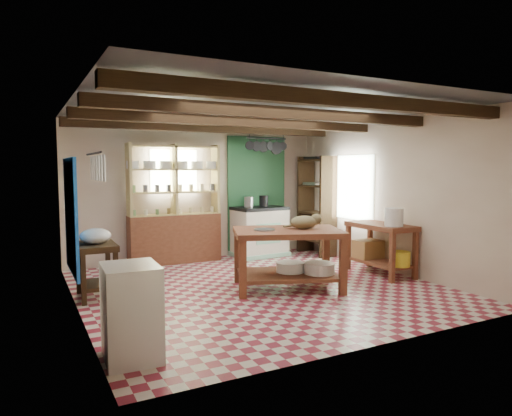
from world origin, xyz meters
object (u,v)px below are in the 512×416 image
prep_table (97,270)px  white_cabinet (131,312)px  work_table (288,259)px  right_counter (380,249)px  stove (260,231)px  cat (304,222)px

prep_table → white_cabinet: bearing=-90.0°
work_table → right_counter: 1.83m
stove → prep_table: bearing=-159.1°
work_table → cat: (0.25, -0.04, 0.53)m
white_cabinet → right_counter: (4.40, 1.51, -0.02)m
work_table → right_counter: size_ratio=1.30×
stove → white_cabinet: 5.10m
stove → cat: size_ratio=2.36×
stove → right_counter: stove is taller
stove → right_counter: (1.03, -2.32, -0.07)m
stove → right_counter: 2.54m
work_table → white_cabinet: 2.96m
work_table → prep_table: (-2.55, 0.80, -0.06)m
right_counter → cat: cat is taller
stove → prep_table: size_ratio=1.36×
work_table → right_counter: bearing=22.3°
work_table → prep_table: work_table is taller
right_counter → prep_table: bearing=171.1°
prep_table → right_counter: (4.38, -0.75, 0.05)m
prep_table → cat: size_ratio=1.73×
cat → white_cabinet: bearing=-142.6°
work_table → right_counter: work_table is taller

